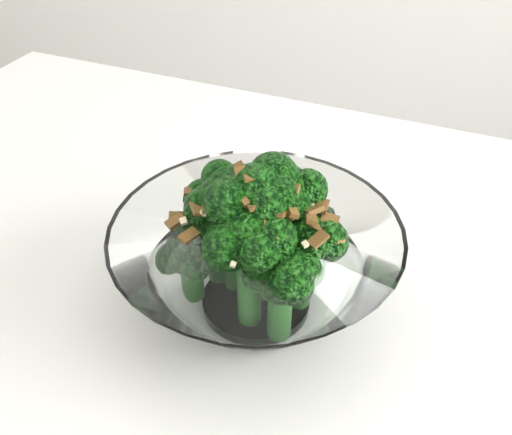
# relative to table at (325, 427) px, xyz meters

# --- Properties ---
(table) EXTENTS (1.33, 1.01, 0.75)m
(table) POSITION_rel_table_xyz_m (0.00, 0.00, 0.00)
(table) COLOR white
(table) RESTS_ON ground
(broccoli_dish) EXTENTS (0.22, 0.22, 0.13)m
(broccoli_dish) POSITION_rel_table_xyz_m (-0.07, 0.06, 0.12)
(broccoli_dish) COLOR white
(broccoli_dish) RESTS_ON table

